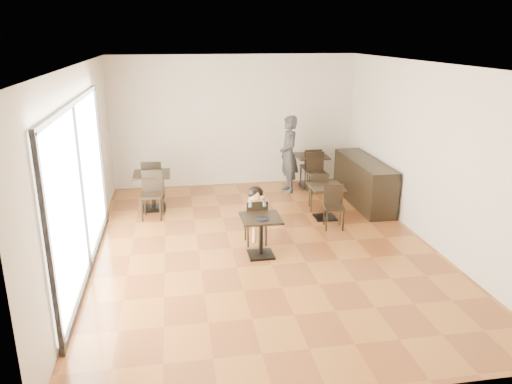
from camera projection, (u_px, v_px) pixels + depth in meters
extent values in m
cube|color=brown|center=(263.00, 246.00, 9.02)|extent=(6.00, 8.00, 0.01)
cube|color=silver|center=(264.00, 64.00, 8.05)|extent=(6.00, 8.00, 0.01)
cube|color=beige|center=(235.00, 121.00, 12.29)|extent=(6.00, 0.01, 3.20)
cube|color=beige|center=(339.00, 261.00, 4.78)|extent=(6.00, 0.01, 3.20)
cube|color=beige|center=(82.00, 168.00, 8.06)|extent=(0.01, 8.00, 3.20)
cube|color=beige|center=(427.00, 154.00, 9.01)|extent=(0.01, 8.00, 3.20)
cube|color=white|center=(80.00, 189.00, 7.66)|extent=(0.04, 4.50, 2.60)
cylinder|color=black|center=(262.00, 219.00, 8.33)|extent=(0.24, 0.24, 0.01)
imported|color=#323337|center=(289.00, 154.00, 11.86)|extent=(0.48, 0.69, 1.84)
cube|color=black|center=(364.00, 182.00, 11.17)|extent=(0.60, 2.40, 1.00)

